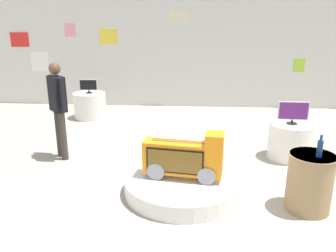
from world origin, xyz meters
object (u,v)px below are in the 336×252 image
at_px(side_table_round, 309,182).
at_px(tv_on_center_rear, 293,112).
at_px(shopper_browsing_near_truck, 58,104).
at_px(display_pedestal_left_rear, 90,105).
at_px(bottle_on_side_table, 320,148).
at_px(display_pedestal_center_rear, 290,141).
at_px(main_display_pedestal, 183,184).
at_px(novelty_firetruck_tv, 184,159).
at_px(tv_on_left_rear, 88,86).

bearing_deg(side_table_round, tv_on_center_rear, 82.52).
bearing_deg(shopper_browsing_near_truck, display_pedestal_left_rear, 95.96).
height_order(bottle_on_side_table, shopper_browsing_near_truck, shopper_browsing_near_truck).
bearing_deg(display_pedestal_center_rear, main_display_pedestal, -142.97).
relative_size(main_display_pedestal, novelty_firetruck_tv, 1.46).
xyz_separation_m(novelty_firetruck_tv, display_pedestal_center_rear, (1.90, 1.46, -0.20)).
bearing_deg(shopper_browsing_near_truck, tv_on_center_rear, 3.90).
distance_m(display_pedestal_center_rear, tv_on_center_rear, 0.56).
bearing_deg(display_pedestal_left_rear, side_table_round, -45.03).
bearing_deg(bottle_on_side_table, side_table_round, 123.11).
distance_m(novelty_firetruck_tv, tv_on_center_rear, 2.41).
distance_m(novelty_firetruck_tv, display_pedestal_left_rear, 4.65).
relative_size(display_pedestal_left_rear, shopper_browsing_near_truck, 0.47).
distance_m(tv_on_left_rear, display_pedestal_center_rear, 5.09).
bearing_deg(display_pedestal_left_rear, display_pedestal_center_rear, -28.54).
relative_size(tv_on_left_rear, display_pedestal_center_rear, 0.60).
distance_m(main_display_pedestal, tv_on_left_rear, 4.68).
relative_size(main_display_pedestal, display_pedestal_center_rear, 2.21).
xyz_separation_m(display_pedestal_left_rear, bottle_on_side_table, (4.26, -4.29, 0.58)).
bearing_deg(display_pedestal_center_rear, side_table_round, -97.46).
distance_m(display_pedestal_left_rear, tv_on_center_rear, 5.10).
bearing_deg(novelty_firetruck_tv, main_display_pedestal, 154.68).
distance_m(display_pedestal_center_rear, side_table_round, 1.82).
distance_m(side_table_round, bottle_on_side_table, 0.51).
bearing_deg(tv_on_left_rear, bottle_on_side_table, -45.16).
xyz_separation_m(bottle_on_side_table, shopper_browsing_near_truck, (-3.98, 1.58, 0.12)).
xyz_separation_m(novelty_firetruck_tv, tv_on_center_rear, (1.90, 1.45, 0.35)).
height_order(tv_on_center_rear, shopper_browsing_near_truck, shopper_browsing_near_truck).
bearing_deg(bottle_on_side_table, shopper_browsing_near_truck, 158.36).
bearing_deg(shopper_browsing_near_truck, tv_on_left_rear, 95.97).
bearing_deg(display_pedestal_center_rear, tv_on_center_rear, -87.85).
height_order(main_display_pedestal, display_pedestal_left_rear, display_pedestal_left_rear).
xyz_separation_m(side_table_round, shopper_browsing_near_truck, (-3.93, 1.51, 0.62)).
height_order(side_table_round, shopper_browsing_near_truck, shopper_browsing_near_truck).
relative_size(main_display_pedestal, tv_on_center_rear, 3.19).
bearing_deg(side_table_round, bottle_on_side_table, -56.89).
bearing_deg(novelty_firetruck_tv, tv_on_left_rear, 123.43).
distance_m(novelty_firetruck_tv, tv_on_left_rear, 4.65).
xyz_separation_m(novelty_firetruck_tv, bottle_on_side_table, (1.70, -0.41, 0.37)).
distance_m(display_pedestal_left_rear, display_pedestal_center_rear, 5.07).
relative_size(tv_on_left_rear, side_table_round, 0.59).
bearing_deg(tv_on_center_rear, bottle_on_side_table, -95.90).
bearing_deg(main_display_pedestal, shopper_browsing_near_truck, 152.81).
height_order(novelty_firetruck_tv, tv_on_left_rear, tv_on_left_rear).
relative_size(side_table_round, bottle_on_side_table, 2.70).
bearing_deg(main_display_pedestal, bottle_on_side_table, -13.72).
height_order(novelty_firetruck_tv, display_pedestal_center_rear, novelty_firetruck_tv).
height_order(tv_on_center_rear, side_table_round, tv_on_center_rear).
bearing_deg(tv_on_center_rear, main_display_pedestal, -143.05).
distance_m(display_pedestal_left_rear, side_table_round, 5.97).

